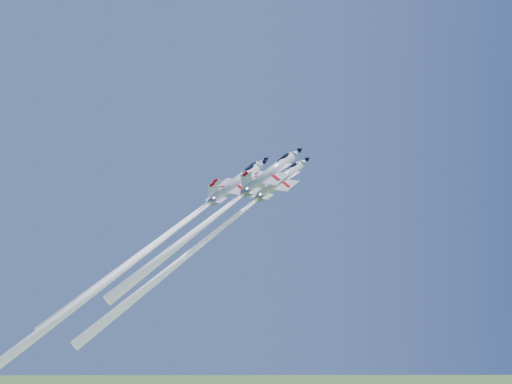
{
  "coord_description": "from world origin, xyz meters",
  "views": [
    {
      "loc": [
        -0.46,
        -106.0,
        64.03
      ],
      "look_at": [
        0.0,
        0.0,
        80.59
      ],
      "focal_mm": 40.0,
      "sensor_mm": 36.0,
      "label": 1
    }
  ],
  "objects_px": {
    "jet_right": "(221,211)",
    "jet_slot": "(141,256)",
    "jet_lead": "(214,234)",
    "jet_left": "(174,229)"
  },
  "relations": [
    {
      "from": "jet_right",
      "to": "jet_slot",
      "type": "height_order",
      "value": "jet_right"
    },
    {
      "from": "jet_lead",
      "to": "jet_right",
      "type": "xyz_separation_m",
      "value": [
        1.59,
        -5.98,
        3.39
      ]
    },
    {
      "from": "jet_right",
      "to": "jet_lead",
      "type": "bearing_deg",
      "value": 155.24
    },
    {
      "from": "jet_right",
      "to": "jet_slot",
      "type": "distance_m",
      "value": 15.46
    },
    {
      "from": "jet_lead",
      "to": "jet_slot",
      "type": "height_order",
      "value": "jet_lead"
    },
    {
      "from": "jet_left",
      "to": "jet_right",
      "type": "relative_size",
      "value": 1.2
    },
    {
      "from": "jet_lead",
      "to": "jet_left",
      "type": "distance_m",
      "value": 8.17
    },
    {
      "from": "jet_left",
      "to": "jet_slot",
      "type": "distance_m",
      "value": 13.35
    },
    {
      "from": "jet_left",
      "to": "jet_right",
      "type": "bearing_deg",
      "value": 7.53
    },
    {
      "from": "jet_left",
      "to": "jet_slot",
      "type": "relative_size",
      "value": 0.85
    }
  ]
}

